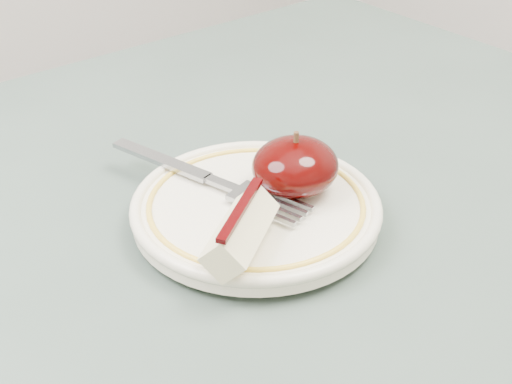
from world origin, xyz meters
TOP-DOWN VIEW (x-y plane):
  - table at (0.00, 0.00)m, footprint 0.90×0.90m
  - plate at (0.00, 0.08)m, footprint 0.19×0.19m
  - apple_half at (0.04, 0.07)m, footprint 0.07×0.06m
  - apple_wedge at (-0.04, 0.04)m, footprint 0.08×0.07m
  - fork at (-0.01, 0.12)m, footprint 0.07×0.19m

SIDE VIEW (x-z plane):
  - table at x=0.00m, z-range 0.29..1.04m
  - plate at x=0.00m, z-range 0.75..0.77m
  - fork at x=-0.01m, z-range 0.77..0.78m
  - apple_wedge at x=-0.04m, z-range 0.77..0.80m
  - apple_half at x=0.04m, z-range 0.76..0.81m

